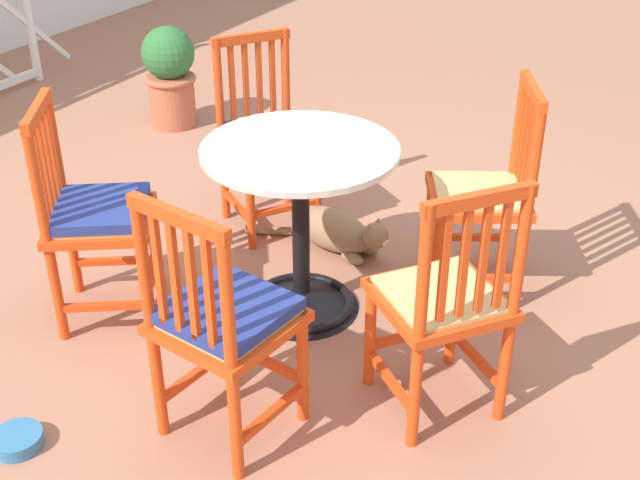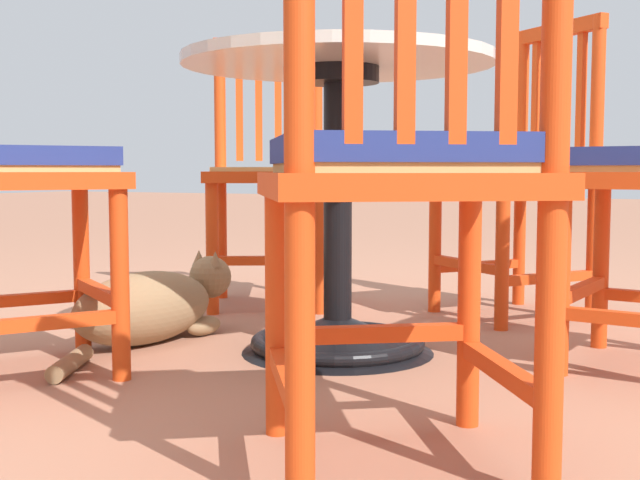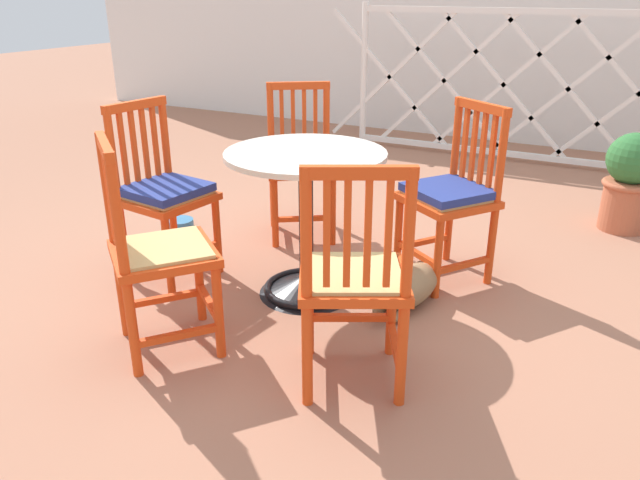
{
  "view_description": "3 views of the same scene",
  "coord_description": "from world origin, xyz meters",
  "px_view_note": "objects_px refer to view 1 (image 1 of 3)",
  "views": [
    {
      "loc": [
        -2.46,
        -1.49,
        2.0
      ],
      "look_at": [
        -0.02,
        -0.14,
        0.39
      ],
      "focal_mm": 46.9,
      "sensor_mm": 36.0,
      "label": 1
    },
    {
      "loc": [
        -0.8,
        1.81,
        0.45
      ],
      "look_at": [
        0.09,
        -0.04,
        0.28
      ],
      "focal_mm": 45.84,
      "sensor_mm": 36.0,
      "label": 2
    },
    {
      "loc": [
        1.38,
        -2.45,
        1.44
      ],
      "look_at": [
        0.15,
        -0.1,
        0.34
      ],
      "focal_mm": 34.4,
      "sensor_mm": 36.0,
      "label": 3
    }
  ],
  "objects_px": {
    "orange_chair_near_fence": "(444,304)",
    "pet_water_bowl": "(18,440)",
    "orange_chair_tucked_in": "(223,322)",
    "tabby_cat": "(338,232)",
    "orange_chair_by_planter": "(267,139)",
    "orange_chair_at_corner": "(485,196)",
    "terracotta_planter": "(170,74)",
    "orange_chair_facing_out": "(95,217)",
    "cafe_table": "(301,249)"
  },
  "relations": [
    {
      "from": "orange_chair_tucked_in",
      "to": "terracotta_planter",
      "type": "xyz_separation_m",
      "value": [
        2.1,
        1.85,
        -0.12
      ]
    },
    {
      "from": "orange_chair_facing_out",
      "to": "orange_chair_tucked_in",
      "type": "height_order",
      "value": "same"
    },
    {
      "from": "cafe_table",
      "to": "orange_chair_near_fence",
      "type": "relative_size",
      "value": 0.83
    },
    {
      "from": "cafe_table",
      "to": "tabby_cat",
      "type": "distance_m",
      "value": 0.53
    },
    {
      "from": "orange_chair_near_fence",
      "to": "pet_water_bowl",
      "type": "bearing_deg",
      "value": 127.19
    },
    {
      "from": "orange_chair_facing_out",
      "to": "orange_chair_at_corner",
      "type": "xyz_separation_m",
      "value": [
        0.93,
        -1.27,
        -0.01
      ]
    },
    {
      "from": "orange_chair_near_fence",
      "to": "terracotta_planter",
      "type": "xyz_separation_m",
      "value": [
        1.65,
        2.42,
        -0.11
      ]
    },
    {
      "from": "orange_chair_by_planter",
      "to": "pet_water_bowl",
      "type": "height_order",
      "value": "orange_chair_by_planter"
    },
    {
      "from": "orange_chair_by_planter",
      "to": "tabby_cat",
      "type": "distance_m",
      "value": 0.55
    },
    {
      "from": "cafe_table",
      "to": "orange_chair_by_planter",
      "type": "distance_m",
      "value": 0.77
    },
    {
      "from": "terracotta_planter",
      "to": "pet_water_bowl",
      "type": "bearing_deg",
      "value": -153.05
    },
    {
      "from": "cafe_table",
      "to": "orange_chair_tucked_in",
      "type": "height_order",
      "value": "orange_chair_tucked_in"
    },
    {
      "from": "orange_chair_tucked_in",
      "to": "tabby_cat",
      "type": "height_order",
      "value": "orange_chair_tucked_in"
    },
    {
      "from": "cafe_table",
      "to": "orange_chair_tucked_in",
      "type": "xyz_separation_m",
      "value": [
        -0.75,
        -0.15,
        0.16
      ]
    },
    {
      "from": "tabby_cat",
      "to": "orange_chair_near_fence",
      "type": "bearing_deg",
      "value": -134.16
    },
    {
      "from": "orange_chair_near_fence",
      "to": "orange_chair_at_corner",
      "type": "bearing_deg",
      "value": 9.96
    },
    {
      "from": "cafe_table",
      "to": "terracotta_planter",
      "type": "height_order",
      "value": "cafe_table"
    },
    {
      "from": "cafe_table",
      "to": "terracotta_planter",
      "type": "xyz_separation_m",
      "value": [
        1.35,
        1.7,
        0.04
      ]
    },
    {
      "from": "tabby_cat",
      "to": "pet_water_bowl",
      "type": "height_order",
      "value": "tabby_cat"
    },
    {
      "from": "orange_chair_by_planter",
      "to": "pet_water_bowl",
      "type": "relative_size",
      "value": 5.36
    },
    {
      "from": "tabby_cat",
      "to": "terracotta_planter",
      "type": "distance_m",
      "value": 1.85
    },
    {
      "from": "cafe_table",
      "to": "orange_chair_at_corner",
      "type": "height_order",
      "value": "orange_chair_at_corner"
    },
    {
      "from": "orange_chair_at_corner",
      "to": "terracotta_planter",
      "type": "relative_size",
      "value": 1.47
    },
    {
      "from": "orange_chair_at_corner",
      "to": "orange_chair_by_planter",
      "type": "bearing_deg",
      "value": 87.8
    },
    {
      "from": "cafe_table",
      "to": "orange_chair_at_corner",
      "type": "bearing_deg",
      "value": -48.04
    },
    {
      "from": "orange_chair_near_fence",
      "to": "pet_water_bowl",
      "type": "distance_m",
      "value": 1.49
    },
    {
      "from": "cafe_table",
      "to": "tabby_cat",
      "type": "relative_size",
      "value": 1.02
    },
    {
      "from": "orange_chair_facing_out",
      "to": "orange_chair_at_corner",
      "type": "bearing_deg",
      "value": -53.6
    },
    {
      "from": "cafe_table",
      "to": "orange_chair_at_corner",
      "type": "xyz_separation_m",
      "value": [
        0.52,
        -0.58,
        0.15
      ]
    },
    {
      "from": "tabby_cat",
      "to": "cafe_table",
      "type": "bearing_deg",
      "value": -169.62
    },
    {
      "from": "orange_chair_by_planter",
      "to": "orange_chair_tucked_in",
      "type": "height_order",
      "value": "same"
    },
    {
      "from": "orange_chair_tucked_in",
      "to": "orange_chair_by_planter",
      "type": "bearing_deg",
      "value": 26.61
    },
    {
      "from": "cafe_table",
      "to": "orange_chair_near_fence",
      "type": "height_order",
      "value": "orange_chair_near_fence"
    },
    {
      "from": "orange_chair_by_planter",
      "to": "orange_chair_at_corner",
      "type": "bearing_deg",
      "value": -92.2
    },
    {
      "from": "orange_chair_facing_out",
      "to": "orange_chair_tucked_in",
      "type": "bearing_deg",
      "value": -111.84
    },
    {
      "from": "orange_chair_at_corner",
      "to": "orange_chair_near_fence",
      "type": "bearing_deg",
      "value": -170.04
    },
    {
      "from": "orange_chair_near_fence",
      "to": "orange_chair_by_planter",
      "type": "bearing_deg",
      "value": 55.11
    },
    {
      "from": "terracotta_planter",
      "to": "orange_chair_facing_out",
      "type": "bearing_deg",
      "value": -150.12
    },
    {
      "from": "tabby_cat",
      "to": "orange_chair_by_planter",
      "type": "bearing_deg",
      "value": 80.45
    },
    {
      "from": "orange_chair_tucked_in",
      "to": "tabby_cat",
      "type": "distance_m",
      "value": 1.31
    },
    {
      "from": "orange_chair_tucked_in",
      "to": "orange_chair_near_fence",
      "type": "bearing_deg",
      "value": -51.57
    },
    {
      "from": "orange_chair_at_corner",
      "to": "pet_water_bowl",
      "type": "distance_m",
      "value": 2.0
    },
    {
      "from": "orange_chair_at_corner",
      "to": "terracotta_planter",
      "type": "xyz_separation_m",
      "value": [
        0.83,
        2.28,
        -0.11
      ]
    },
    {
      "from": "cafe_table",
      "to": "terracotta_planter",
      "type": "distance_m",
      "value": 2.18
    },
    {
      "from": "orange_chair_tucked_in",
      "to": "orange_chair_near_fence",
      "type": "height_order",
      "value": "same"
    },
    {
      "from": "orange_chair_facing_out",
      "to": "orange_chair_near_fence",
      "type": "distance_m",
      "value": 1.41
    },
    {
      "from": "orange_chair_by_planter",
      "to": "terracotta_planter",
      "type": "bearing_deg",
      "value": 56.46
    },
    {
      "from": "orange_chair_facing_out",
      "to": "tabby_cat",
      "type": "height_order",
      "value": "orange_chair_facing_out"
    },
    {
      "from": "orange_chair_facing_out",
      "to": "orange_chair_near_fence",
      "type": "xyz_separation_m",
      "value": [
        0.12,
        -1.41,
        -0.01
      ]
    },
    {
      "from": "orange_chair_at_corner",
      "to": "orange_chair_tucked_in",
      "type": "bearing_deg",
      "value": 161.33
    }
  ]
}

